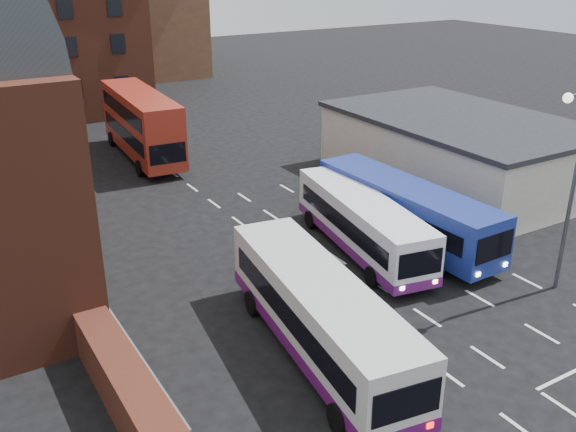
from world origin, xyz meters
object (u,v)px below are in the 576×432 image
bus_white_inbound (362,221)px  bus_blue (405,209)px  bus_red_double (142,124)px  street_lamp (571,175)px  bus_white_outbound (320,311)px

bus_white_inbound → bus_blue: 2.57m
bus_red_double → street_lamp: bearing=111.3°
bus_white_inbound → bus_blue: bearing=-173.3°
bus_white_inbound → street_lamp: bearing=133.4°
bus_white_outbound → bus_red_double: 26.69m
bus_white_inbound → street_lamp: 9.55m
bus_white_outbound → street_lamp: (11.45, -1.25, 3.50)m
bus_white_inbound → bus_white_outbound: bearing=52.8°
bus_blue → bus_red_double: bus_red_double is taller
bus_white_inbound → street_lamp: size_ratio=1.20×
bus_white_outbound → bus_blue: (9.16, 5.97, -0.01)m
bus_white_outbound → street_lamp: 12.04m
bus_blue → street_lamp: size_ratio=1.29×
bus_white_outbound → bus_blue: bus_white_outbound is taller
bus_white_outbound → street_lamp: street_lamp is taller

